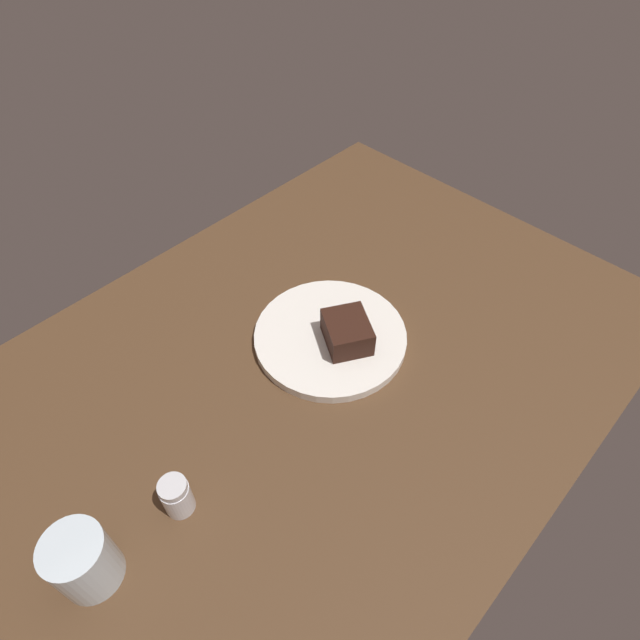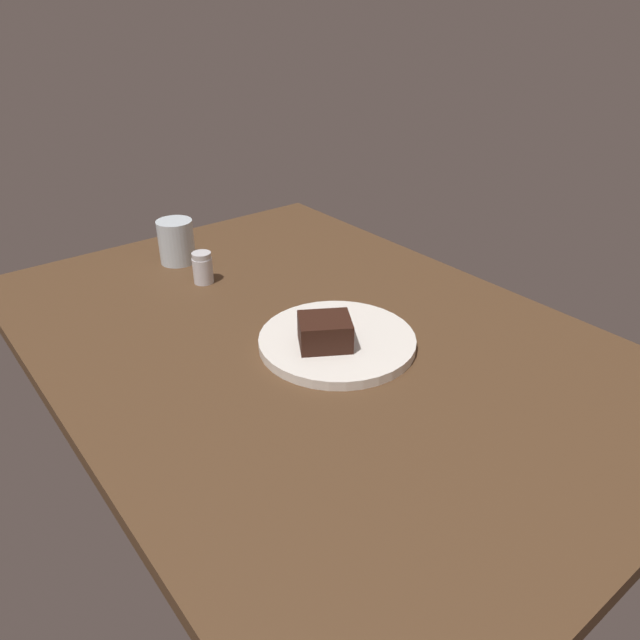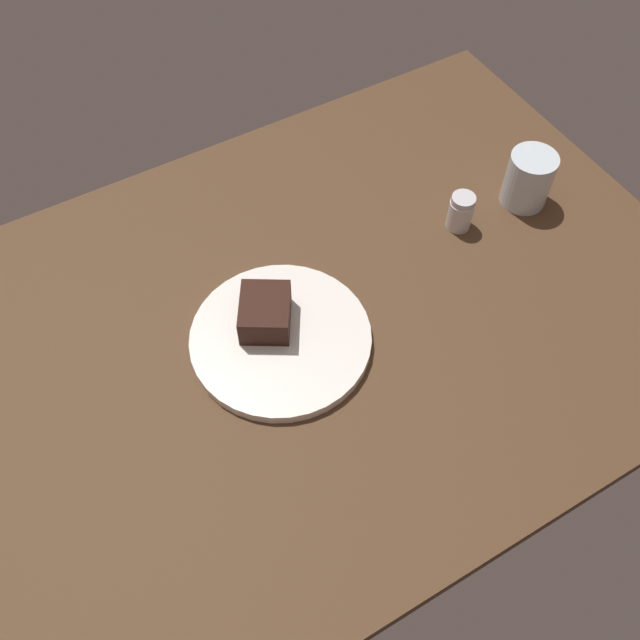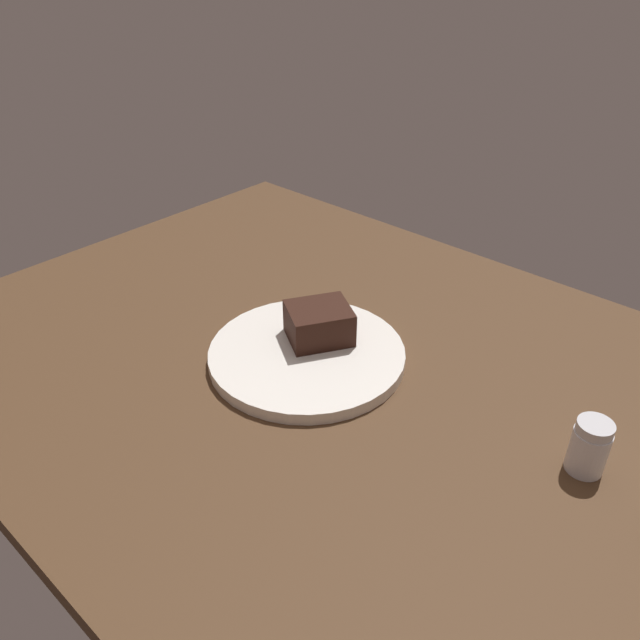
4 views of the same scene
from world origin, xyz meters
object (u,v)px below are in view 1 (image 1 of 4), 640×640
object	(u,v)px
dessert_plate	(330,337)
water_glass	(83,561)
chocolate_cake_slice	(347,332)
salt_shaker	(177,496)

from	to	relation	value
dessert_plate	water_glass	world-z (taller)	water_glass
dessert_plate	chocolate_cake_slice	distance (cm)	4.62
chocolate_cake_slice	salt_shaker	size ratio (longest dim) A/B	1.29
chocolate_cake_slice	salt_shaker	world-z (taller)	same
chocolate_cake_slice	salt_shaker	distance (cm)	37.00
salt_shaker	water_glass	distance (cm)	13.05
water_glass	salt_shaker	bearing A→B (deg)	176.89
dessert_plate	salt_shaker	world-z (taller)	salt_shaker
dessert_plate	salt_shaker	distance (cm)	36.75
dessert_plate	salt_shaker	size ratio (longest dim) A/B	4.08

